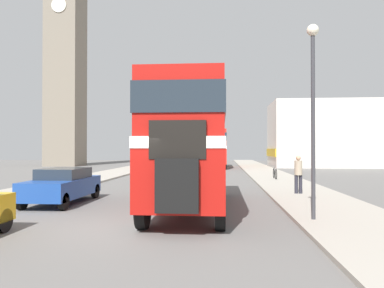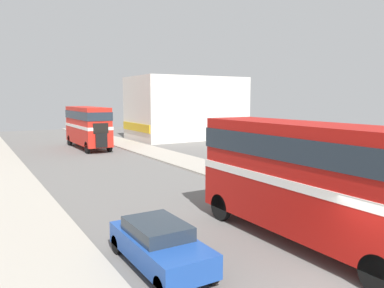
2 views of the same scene
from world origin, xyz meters
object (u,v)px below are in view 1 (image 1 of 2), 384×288
Objects in this scene: bus_distant at (216,146)px; church_tower at (66,26)px; pedestrian_walking at (298,172)px; street_lamp at (313,91)px; double_decker_bus at (192,138)px; car_parked_mid at (63,185)px; bicycle_on_pavement at (275,174)px.

church_tower reaches higher than bus_distant.
street_lamp is (-0.87, -6.53, 2.83)m from pedestrian_walking.
double_decker_bus is 2.21× the size of car_parked_mid.
bus_distant is at bearing -9.51° from church_tower.
pedestrian_walking is (4.72, 4.03, -1.49)m from double_decker_bus.
street_lamp reaches higher than car_parked_mid.
double_decker_bus is 1.02× the size of bus_distant.
street_lamp reaches higher than bicycle_on_pavement.
church_tower is (-19.54, 3.27, 15.60)m from bus_distant.
bus_distant is 5.20× the size of pedestrian_walking.
bus_distant is at bearing 96.06° from street_lamp.
car_parked_mid is 39.09m from church_tower.
bus_distant is 32.50m from street_lamp.
double_decker_bus is 5.40× the size of bicycle_on_pavement.
double_decker_bus reaches higher than bicycle_on_pavement.
pedestrian_walking is at bearing 17.26° from car_parked_mid.
pedestrian_walking is 0.05× the size of church_tower.
car_parked_mid is at bearing -130.92° from bicycle_on_pavement.
bus_distant is 5.27× the size of bicycle_on_pavement.
church_tower reaches higher than car_parked_mid.
double_decker_bus is at bearing -139.48° from pedestrian_walking.
bus_distant reaches higher than car_parked_mid.
car_parked_mid is at bearing -101.34° from bus_distant.
pedestrian_walking is at bearing -50.61° from church_tower.
double_decker_bus is 6.38m from pedestrian_walking.
car_parked_mid is 2.41× the size of pedestrian_walking.
double_decker_bus is 4.78m from street_lamp.
street_lamp is (-0.99, -15.17, 3.47)m from bicycle_on_pavement.
church_tower reaches higher than double_decker_bus.
street_lamp is at bearing -93.72° from bicycle_on_pavement.
car_parked_mid reaches higher than bicycle_on_pavement.
church_tower is (-23.84, 29.03, 17.06)m from pedestrian_walking.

